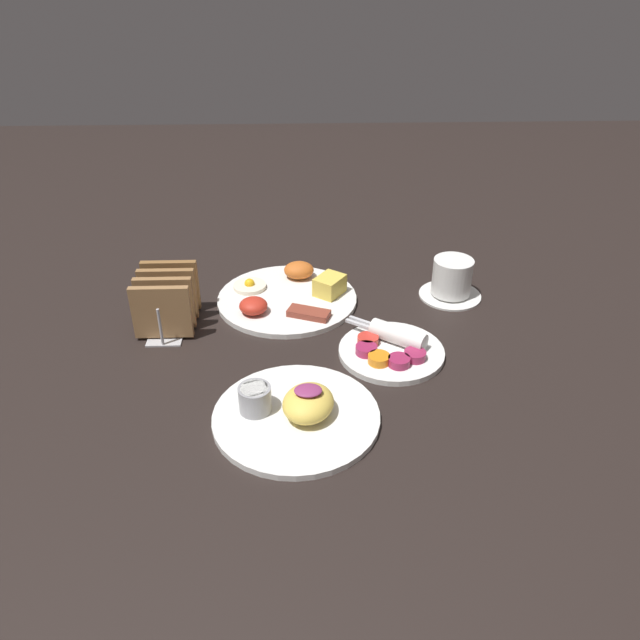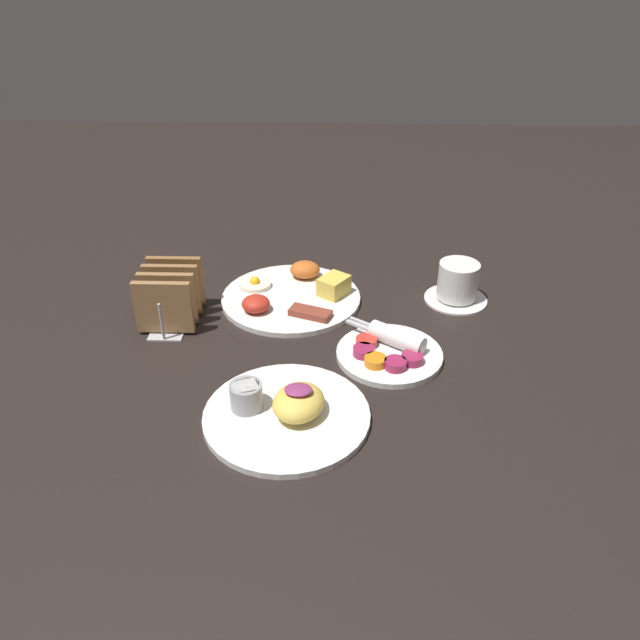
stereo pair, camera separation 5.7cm
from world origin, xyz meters
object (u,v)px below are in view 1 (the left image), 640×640
plate_foreground (293,411)px  plate_condiments (391,349)px  plate_breakfast (289,295)px  coffee_cup (452,280)px  toast_rack (167,301)px

plate_foreground → plate_condiments: bearing=44.2°
plate_breakfast → plate_condiments: bearing=-47.3°
plate_condiments → coffee_cup: size_ratio=1.48×
toast_rack → coffee_cup: (0.53, 0.09, -0.01)m
plate_breakfast → plate_foreground: (0.01, -0.35, 0.00)m
toast_rack → coffee_cup: bearing=9.2°
toast_rack → plate_breakfast: bearing=20.4°
plate_breakfast → plate_foreground: size_ratio=1.09×
plate_foreground → coffee_cup: 0.47m
plate_condiments → plate_foreground: size_ratio=0.73×
toast_rack → coffee_cup: 0.54m
plate_foreground → toast_rack: bearing=129.9°
plate_condiments → plate_breakfast: bearing=132.7°
plate_foreground → plate_breakfast: bearing=91.6°
plate_foreground → toast_rack: (-0.22, 0.27, 0.03)m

